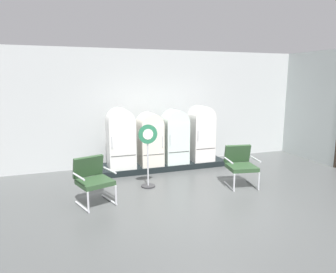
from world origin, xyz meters
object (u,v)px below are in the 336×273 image
refrigerator_0 (121,137)px  sign_stand (148,158)px  refrigerator_2 (175,135)px  refrigerator_1 (150,137)px  armchair_right (240,163)px  armchair_left (93,178)px  refrigerator_3 (201,132)px

refrigerator_0 → sign_stand: refrigerator_0 is taller
refrigerator_0 → refrigerator_2: bearing=-0.4°
refrigerator_1 → armchair_right: (1.63, -1.87, -0.38)m
refrigerator_2 → sign_stand: bearing=-132.2°
refrigerator_2 → armchair_left: size_ratio=1.59×
refrigerator_1 → sign_stand: refrigerator_1 is taller
refrigerator_0 → sign_stand: size_ratio=1.07×
refrigerator_0 → armchair_left: 2.04m
refrigerator_1 → sign_stand: 1.36m
sign_stand → armchair_right: bearing=-16.0°
refrigerator_0 → refrigerator_1: size_ratio=1.11×
armchair_left → refrigerator_0: bearing=63.1°
armchair_left → armchair_right: bearing=-1.0°
armchair_left → armchair_right: (3.32, -0.06, 0.00)m
refrigerator_2 → armchair_left: (-2.40, -1.77, -0.41)m
refrigerator_3 → refrigerator_1: bearing=178.5°
refrigerator_2 → armchair_right: bearing=-63.2°
refrigerator_1 → refrigerator_3: size_ratio=0.91×
refrigerator_0 → refrigerator_3: bearing=-0.2°
refrigerator_3 → refrigerator_2: bearing=-179.7°
refrigerator_0 → armchair_left: refrigerator_0 is taller
refrigerator_1 → refrigerator_3: bearing=-1.5°
armchair_right → refrigerator_0: bearing=142.8°
refrigerator_3 → armchair_right: 1.89m
refrigerator_0 → refrigerator_1: (0.79, 0.03, -0.08)m
refrigerator_3 → refrigerator_0: bearing=179.8°
refrigerator_2 → armchair_right: size_ratio=1.59×
refrigerator_3 → armchair_left: 3.68m
refrigerator_3 → armchair_right: refrigerator_3 is taller
refrigerator_1 → armchair_left: bearing=-133.1°
refrigerator_1 → refrigerator_2: (0.70, -0.04, 0.03)m
refrigerator_2 → armchair_left: refrigerator_2 is taller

